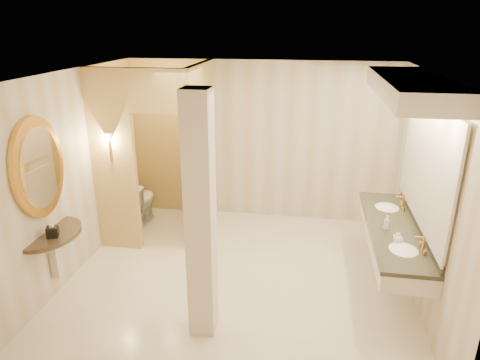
% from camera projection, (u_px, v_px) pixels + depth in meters
% --- Properties ---
extents(floor, '(4.50, 4.50, 0.00)m').
position_uv_depth(floor, '(240.00, 275.00, 5.88)').
color(floor, white).
rests_on(floor, ground).
extents(ceiling, '(4.50, 4.50, 0.00)m').
position_uv_depth(ceiling, '(240.00, 74.00, 4.94)').
color(ceiling, white).
rests_on(ceiling, wall_back).
extents(wall_back, '(4.50, 0.02, 2.70)m').
position_uv_depth(wall_back, '(259.00, 142.00, 7.26)').
color(wall_back, beige).
rests_on(wall_back, floor).
extents(wall_front, '(4.50, 0.02, 2.70)m').
position_uv_depth(wall_front, '(200.00, 267.00, 3.56)').
color(wall_front, beige).
rests_on(wall_front, floor).
extents(wall_left, '(0.02, 4.00, 2.70)m').
position_uv_depth(wall_left, '(75.00, 173.00, 5.75)').
color(wall_left, beige).
rests_on(wall_left, floor).
extents(wall_right, '(0.02, 4.00, 2.70)m').
position_uv_depth(wall_right, '(427.00, 194.00, 5.07)').
color(wall_right, beige).
rests_on(wall_right, floor).
extents(toilet_closet, '(1.50, 1.55, 2.70)m').
position_uv_depth(toilet_closet, '(178.00, 154.00, 6.47)').
color(toilet_closet, '#E8C279').
rests_on(toilet_closet, floor).
extents(wall_sconce, '(0.14, 0.14, 0.42)m').
position_uv_depth(wall_sconce, '(109.00, 139.00, 5.97)').
color(wall_sconce, '#BD8B3C').
rests_on(wall_sconce, toilet_closet).
extents(vanity, '(0.75, 2.38, 2.09)m').
position_uv_depth(vanity, '(405.00, 169.00, 5.06)').
color(vanity, beige).
rests_on(vanity, floor).
extents(console_shelf, '(0.92, 0.92, 1.91)m').
position_uv_depth(console_shelf, '(43.00, 197.00, 5.02)').
color(console_shelf, black).
rests_on(console_shelf, floor).
extents(pillar, '(0.28, 0.28, 2.70)m').
position_uv_depth(pillar, '(201.00, 220.00, 4.39)').
color(pillar, beige).
rests_on(pillar, floor).
extents(tissue_box, '(0.16, 0.16, 0.13)m').
position_uv_depth(tissue_box, '(53.00, 232.00, 5.04)').
color(tissue_box, black).
rests_on(tissue_box, console_shelf).
extents(toilet, '(0.49, 0.81, 0.81)m').
position_uv_depth(toilet, '(139.00, 202.00, 7.24)').
color(toilet, white).
rests_on(toilet, floor).
extents(soap_bottle_a, '(0.06, 0.06, 0.12)m').
position_uv_depth(soap_bottle_a, '(396.00, 237.00, 4.93)').
color(soap_bottle_a, beige).
rests_on(soap_bottle_a, vanity).
extents(soap_bottle_b, '(0.13, 0.13, 0.13)m').
position_uv_depth(soap_bottle_b, '(399.00, 238.00, 4.89)').
color(soap_bottle_b, silver).
rests_on(soap_bottle_b, vanity).
extents(soap_bottle_c, '(0.09, 0.09, 0.18)m').
position_uv_depth(soap_bottle_c, '(387.00, 223.00, 5.21)').
color(soap_bottle_c, '#C6B28C').
rests_on(soap_bottle_c, vanity).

